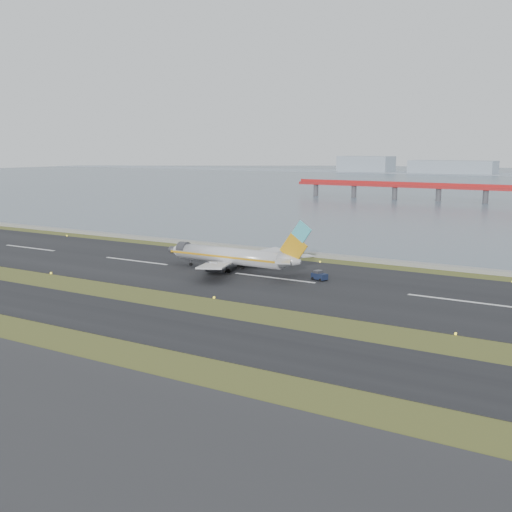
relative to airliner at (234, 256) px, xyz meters
The scene contains 6 objects.
ground 34.43m from the airliner, 69.62° to the right, with size 1000.00×1000.00×0.00m, color #344317.
taxiway_strip 45.82m from the airliner, 74.87° to the right, with size 1000.00×18.00×0.10m, color black.
runway_strip 12.58m from the airliner, 10.03° to the right, with size 1000.00×45.00×0.10m, color black.
seawall 30.48m from the airliner, 66.84° to the left, with size 1000.00×2.50×1.00m, color gray.
airliner is the anchor object (origin of this frame).
pushback_tug 21.42m from the airliner, ahead, with size 3.79×2.85×2.16m.
Camera 1 is at (68.76, -88.21, 28.15)m, focal length 45.00 mm.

